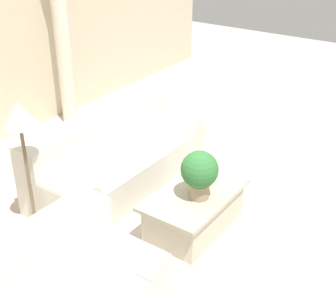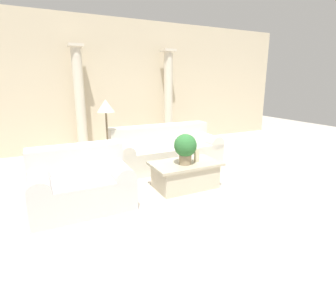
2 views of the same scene
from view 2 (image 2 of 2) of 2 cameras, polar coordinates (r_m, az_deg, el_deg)
ground_plane at (r=4.64m, az=1.75°, el=-7.25°), size 16.00×16.00×0.00m
wall_back at (r=7.07m, az=-9.81°, el=13.24°), size 10.00×0.06×3.20m
sofa_long at (r=5.38m, az=-0.67°, el=-0.55°), size 2.17×0.96×0.80m
loveseat at (r=3.88m, az=-18.55°, el=-7.16°), size 1.31×0.96×0.80m
coffee_table at (r=4.30m, az=3.75°, el=-5.99°), size 1.10×0.66×0.42m
potted_plant at (r=4.08m, az=3.80°, el=-0.00°), size 0.36×0.36×0.48m
pillar_candle at (r=4.26m, az=6.21°, el=-1.74°), size 0.08×0.08×0.22m
floor_lamp at (r=4.93m, az=-13.37°, el=7.56°), size 0.32×0.32×1.37m
column_left at (r=6.48m, az=-18.65°, el=9.72°), size 0.32×0.32×2.49m
column_right at (r=7.17m, az=0.05°, el=10.82°), size 0.32×0.32×2.49m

